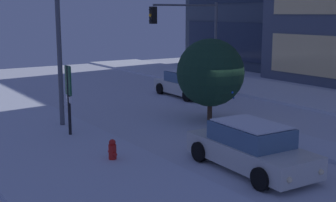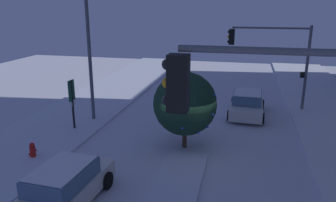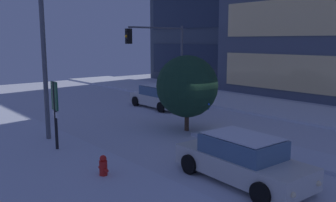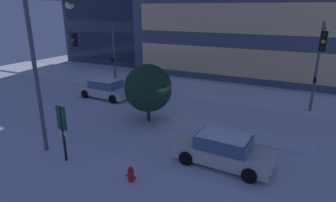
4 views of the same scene
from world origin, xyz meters
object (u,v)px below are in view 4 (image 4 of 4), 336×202
street_lamp_arched (47,54)px  traffic_light_corner_far_right (319,55)px  car_far (106,89)px  fire_hydrant (131,176)px  decorated_tree_median (148,88)px  car_near (223,150)px  traffic_light_corner_far_left (99,47)px  parking_info_sign (63,128)px

street_lamp_arched → traffic_light_corner_far_right: bearing=-45.6°
car_far → street_lamp_arched: (3.31, -8.21, 4.22)m
traffic_light_corner_far_right → fire_hydrant: size_ratio=7.74×
fire_hydrant → decorated_tree_median: bearing=114.4°
car_near → decorated_tree_median: bearing=154.8°
decorated_tree_median → street_lamp_arched: bearing=-114.8°
traffic_light_corner_far_left → parking_info_sign: 12.80m
traffic_light_corner_far_left → fire_hydrant: traffic_light_corner_far_left is taller
traffic_light_corner_far_left → car_near: bearing=60.6°
car_far → decorated_tree_median: 6.63m
decorated_tree_median → fire_hydrant: bearing=-65.6°
decorated_tree_median → car_far: bearing=153.2°
traffic_light_corner_far_left → parking_info_sign: bearing=31.8°
car_near → parking_info_sign: bearing=-151.1°
traffic_light_corner_far_right → car_far: bearing=-84.2°
car_near → traffic_light_corner_far_left: traffic_light_corner_far_left is taller
car_near → fire_hydrant: bearing=-129.1°
car_far → traffic_light_corner_far_left: size_ratio=0.82×
traffic_light_corner_far_right → parking_info_sign: bearing=-43.1°
car_far → parking_info_sign: size_ratio=1.58×
car_far → fire_hydrant: bearing=134.7°
street_lamp_arched → fire_hydrant: street_lamp_arched is taller
car_far → traffic_light_corner_far_left: traffic_light_corner_far_left is taller
car_near → street_lamp_arched: (-8.30, -2.18, 4.22)m
car_near → traffic_light_corner_far_left: 15.59m
car_far → fire_hydrant: (8.66, -9.32, -0.32)m
traffic_light_corner_far_right → fire_hydrant: (-6.44, -10.86, -3.94)m
parking_info_sign → decorated_tree_median: 6.43m
traffic_light_corner_far_left → decorated_tree_median: (7.45, -4.38, -1.63)m
traffic_light_corner_far_right → traffic_light_corner_far_left: traffic_light_corner_far_right is taller
car_near → car_far: (-11.61, 6.03, 0.00)m
traffic_light_corner_far_right → traffic_light_corner_far_left: 16.80m
car_near → traffic_light_corner_far_right: bearing=68.2°
car_far → fire_hydrant: size_ratio=5.57×
car_far → parking_info_sign: (4.96, -9.28, 1.10)m
traffic_light_corner_far_left → parking_info_sign: size_ratio=1.93×
fire_hydrant → decorated_tree_median: 7.26m
traffic_light_corner_far_right → fire_hydrant: bearing=-30.7°
traffic_light_corner_far_right → street_lamp_arched: size_ratio=0.82×
fire_hydrant → parking_info_sign: (-3.70, 0.04, 1.43)m
fire_hydrant → traffic_light_corner_far_right: bearing=59.3°
traffic_light_corner_far_right → decorated_tree_median: bearing=-64.5°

